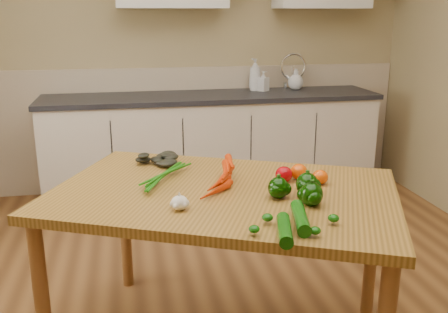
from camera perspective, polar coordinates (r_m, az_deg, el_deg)
room at (r=2.22m, az=2.16°, el=7.88°), size 4.04×5.04×2.64m
counter_run at (r=4.36m, az=-1.29°, el=1.38°), size 2.84×0.64×1.14m
table at (r=2.26m, az=-0.02°, el=-5.93°), size 1.77×1.50×0.81m
soap_bottle_a at (r=4.47m, az=3.57°, el=9.33°), size 0.14×0.14×0.28m
soap_bottle_b at (r=4.44m, az=4.51°, el=8.60°), size 0.11×0.11×0.17m
soap_bottle_c at (r=4.58m, az=8.20°, el=8.75°), size 0.16×0.16×0.18m
carrot_bunch at (r=2.29m, az=-2.34°, el=-2.27°), size 0.34×0.31×0.08m
leafy_greens at (r=2.61m, az=-7.56°, el=0.33°), size 0.21×0.19×0.11m
garlic_bulb at (r=2.00m, az=-5.10°, el=-5.29°), size 0.07×0.07×0.06m
pepper_a at (r=2.13m, az=6.23°, el=-3.58°), size 0.09×0.09×0.09m
pepper_b at (r=2.18m, az=9.47°, el=-3.14°), size 0.10×0.10×0.10m
pepper_c at (r=2.07m, az=9.97°, el=-4.27°), size 0.10×0.10×0.10m
tomato_a at (r=2.33m, az=6.86°, el=-2.03°), size 0.08×0.08×0.07m
tomato_b at (r=2.38m, az=8.55°, el=-1.73°), size 0.08×0.08×0.07m
tomato_c at (r=2.33m, az=10.92°, el=-2.33°), size 0.07×0.07×0.07m
zucchini_a at (r=1.89m, az=8.73°, el=-6.94°), size 0.10×0.25×0.05m
zucchini_b at (r=1.78m, az=6.94°, el=-8.32°), size 0.10×0.22×0.05m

